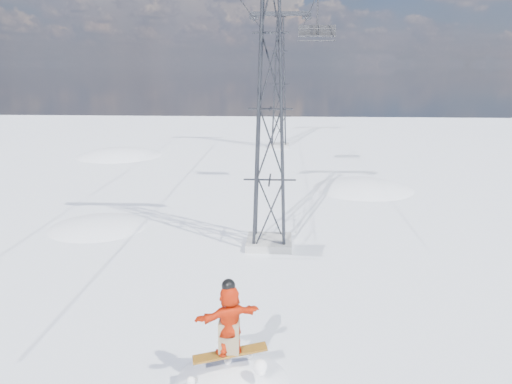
% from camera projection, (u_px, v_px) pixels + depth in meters
% --- Properties ---
extents(ground, '(120.00, 120.00, 0.00)m').
position_uv_depth(ground, '(226.00, 357.00, 12.49)').
color(ground, white).
rests_on(ground, ground).
extents(snow_terrain, '(39.00, 37.00, 22.00)m').
position_uv_depth(snow_terrain, '(197.00, 305.00, 35.69)').
color(snow_terrain, white).
rests_on(snow_terrain, ground).
extents(lift_tower_near, '(5.20, 1.80, 11.43)m').
position_uv_depth(lift_tower_near, '(270.00, 110.00, 18.83)').
color(lift_tower_near, '#999999').
rests_on(lift_tower_near, ground).
extents(lift_tower_far, '(5.20, 1.80, 11.43)m').
position_uv_depth(lift_tower_far, '(280.00, 84.00, 43.01)').
color(lift_tower_far, '#999999').
rests_on(lift_tower_far, ground).
extents(lift_chair_mid, '(2.03, 0.58, 2.52)m').
position_uv_depth(lift_chair_mid, '(317.00, 32.00, 26.84)').
color(lift_chair_mid, black).
rests_on(lift_chair_mid, ground).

